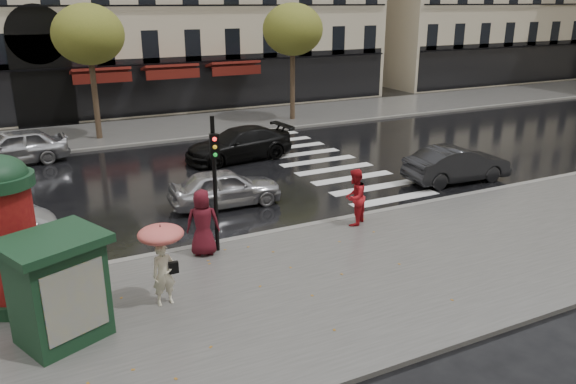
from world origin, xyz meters
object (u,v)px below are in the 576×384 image
woman_red (355,197)px  car_black (239,144)px  car_darkgrey (457,164)px  woman_umbrella (162,252)px  newsstand (58,288)px  traffic_light (215,172)px  car_far_silver (13,147)px  car_silver (225,187)px  morris_column (5,228)px  man_burgundy (203,223)px

woman_red → car_black: size_ratio=0.36×
car_darkgrey → car_black: car_black is taller
woman_red → car_darkgrey: size_ratio=0.42×
woman_umbrella → car_black: 12.82m
woman_umbrella → newsstand: size_ratio=0.84×
traffic_light → car_far_silver: bearing=110.5°
traffic_light → car_silver: 4.38m
woman_umbrella → car_black: woman_umbrella is taller
woman_umbrella → car_darkgrey: bearing=19.1°
morris_column → car_black: morris_column is taller
car_silver → car_darkgrey: car_darkgrey is taller
traffic_light → car_darkgrey: traffic_light is taller
car_silver → car_far_silver: car_far_silver is taller
traffic_light → newsstand: bearing=-148.6°
man_burgundy → car_black: (4.63, 9.00, -0.34)m
traffic_light → car_darkgrey: size_ratio=0.90×
woman_red → newsstand: (-8.73, -2.61, 0.27)m
man_burgundy → newsstand: bearing=52.9°
morris_column → newsstand: size_ratio=1.71×
woman_red → newsstand: newsstand is taller
woman_umbrella → man_burgundy: woman_umbrella is taller
man_burgundy → car_silver: man_burgundy is taller
woman_red → traffic_light: (-4.46, -0.00, 1.41)m
woman_umbrella → woman_red: woman_umbrella is taller
woman_umbrella → car_far_silver: bearing=100.3°
newsstand → car_silver: (5.87, 6.28, -0.62)m
traffic_light → newsstand: size_ratio=1.62×
newsstand → car_black: newsstand is taller
newsstand → morris_column: bearing=113.5°
man_burgundy → morris_column: 4.84m
woman_red → car_silver: 4.66m
man_burgundy → car_far_silver: size_ratio=0.42×
newsstand → car_silver: size_ratio=0.61×
newsstand → traffic_light: bearing=31.4°
morris_column → newsstand: morris_column is taller
morris_column → newsstand: bearing=-66.5°
car_darkgrey → car_far_silver: car_far_silver is taller
woman_red → morris_column: (-9.53, -0.76, 1.02)m
morris_column → car_far_silver: 13.42m
car_black → car_darkgrey: bearing=37.7°
car_silver → car_black: bearing=-23.6°
woman_umbrella → traffic_light: bearing=46.6°
woman_red → woman_umbrella: bearing=-17.8°
morris_column → car_silver: size_ratio=1.04×
woman_red → car_darkgrey: woman_red is taller
man_burgundy → traffic_light: traffic_light is taller
morris_column → man_burgundy: bearing=9.2°
newsstand → car_darkgrey: bearing=18.0°
man_burgundy → morris_column: morris_column is taller
traffic_light → car_darkgrey: (10.63, 2.23, -1.72)m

